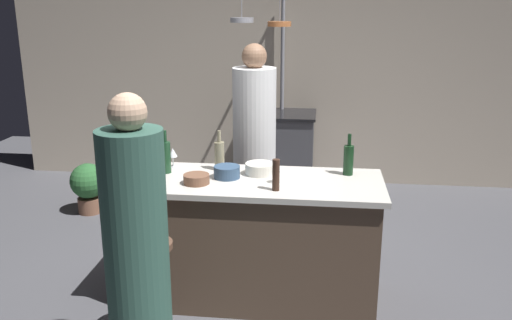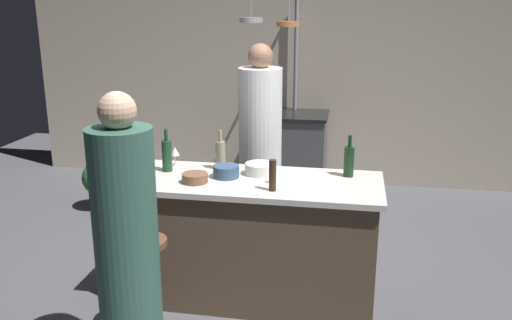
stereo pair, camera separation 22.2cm
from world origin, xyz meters
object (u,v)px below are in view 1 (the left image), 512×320
at_px(mixing_bowl_wooden, 196,179).
at_px(wine_glass_by_chef, 277,168).
at_px(potted_plant, 88,185).
at_px(wine_bottle_green, 166,156).
at_px(stove_range, 280,151).
at_px(chef, 254,153).
at_px(guest_left, 137,255).
at_px(wine_glass_near_left_guest, 173,153).
at_px(mixing_bowl_ceramic, 260,169).
at_px(pepper_mill, 276,175).
at_px(wine_bottle_red, 348,159).
at_px(bar_stool_left, 154,287).
at_px(mixing_bowl_blue, 227,172).
at_px(wine_bottle_white, 219,155).

bearing_deg(mixing_bowl_wooden, wine_glass_by_chef, 8.71).
relative_size(potted_plant, wine_bottle_green, 1.66).
relative_size(stove_range, wine_bottle_green, 2.84).
xyz_separation_m(chef, guest_left, (-0.40, -1.97, -0.05)).
bearing_deg(wine_bottle_green, chef, 59.35).
height_order(wine_glass_by_chef, wine_glass_near_left_guest, same).
xyz_separation_m(potted_plant, mixing_bowl_ceramic, (1.91, -1.32, 0.64)).
relative_size(pepper_mill, wine_bottle_green, 0.67).
bearing_deg(wine_bottle_green, mixing_bowl_ceramic, 3.82).
bearing_deg(wine_bottle_red, bar_stool_left, -145.85).
relative_size(stove_range, wine_glass_by_chef, 6.10).
xyz_separation_m(stove_range, mixing_bowl_wooden, (-0.37, -2.58, 0.49)).
bearing_deg(guest_left, mixing_bowl_wooden, 80.57).
distance_m(wine_glass_by_chef, wine_glass_near_left_guest, 0.85).
xyz_separation_m(wine_bottle_green, mixing_bowl_blue, (0.46, -0.07, -0.08)).
xyz_separation_m(bar_stool_left, wine_glass_by_chef, (0.72, 0.58, 0.63)).
distance_m(wine_bottle_green, wine_glass_near_left_guest, 0.14).
bearing_deg(mixing_bowl_wooden, wine_glass_near_left_guest, 125.82).
xyz_separation_m(wine_bottle_green, mixing_bowl_ceramic, (0.68, 0.05, -0.08)).
height_order(wine_glass_near_left_guest, mixing_bowl_blue, wine_glass_near_left_guest).
distance_m(wine_glass_by_chef, mixing_bowl_blue, 0.37).
distance_m(stove_range, mixing_bowl_blue, 2.48).
bearing_deg(mixing_bowl_wooden, bar_stool_left, -109.79).
distance_m(chef, bar_stool_left, 1.73).
distance_m(potted_plant, wine_glass_near_left_guest, 1.88).
bearing_deg(chef, wine_glass_near_left_guest, -124.47).
relative_size(wine_glass_near_left_guest, mixing_bowl_ceramic, 0.70).
relative_size(wine_bottle_red, wine_bottle_green, 0.95).
distance_m(chef, wine_bottle_white, 0.82).
bearing_deg(guest_left, wine_bottle_green, 96.97).
bearing_deg(mixing_bowl_ceramic, mixing_bowl_blue, -153.00).
relative_size(wine_glass_by_chef, wine_glass_near_left_guest, 1.00).
height_order(chef, wine_glass_near_left_guest, chef).
distance_m(chef, wine_bottle_green, 1.06).
bearing_deg(guest_left, wine_bottle_red, 45.11).
bearing_deg(stove_range, pepper_mill, -86.27).
bearing_deg(mixing_bowl_wooden, wine_bottle_red, 17.55).
relative_size(guest_left, pepper_mill, 7.88).
xyz_separation_m(guest_left, mixing_bowl_blue, (0.32, 1.00, 0.17)).
relative_size(guest_left, wine_bottle_white, 5.63).
distance_m(bar_stool_left, wine_glass_by_chef, 1.12).
bearing_deg(wine_bottle_white, wine_glass_by_chef, -29.74).
distance_m(wine_bottle_white, wine_bottle_red, 0.93).
bearing_deg(potted_plant, bar_stool_left, -57.40).
distance_m(stove_range, wine_bottle_red, 2.41).
xyz_separation_m(stove_range, pepper_mill, (0.17, -2.65, 0.56)).
height_order(chef, mixing_bowl_wooden, chef).
distance_m(pepper_mill, wine_bottle_green, 0.87).
xyz_separation_m(bar_stool_left, pepper_mill, (0.72, 0.42, 0.63)).
xyz_separation_m(pepper_mill, wine_glass_near_left_guest, (-0.81, 0.43, 0.00)).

